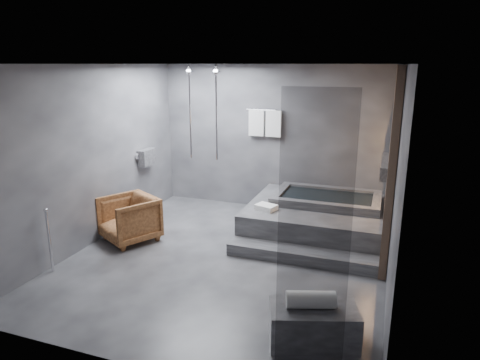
% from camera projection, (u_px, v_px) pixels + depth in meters
% --- Properties ---
extents(room, '(5.00, 5.04, 2.82)m').
position_uv_depth(room, '(259.00, 142.00, 6.01)').
color(room, '#2D2D2F').
rests_on(room, ground).
extents(tub_deck, '(2.20, 2.00, 0.50)m').
position_uv_depth(tub_deck, '(315.00, 219.00, 7.29)').
color(tub_deck, '#323234').
rests_on(tub_deck, ground).
extents(tub_step, '(2.20, 0.36, 0.18)m').
position_uv_depth(tub_step, '(301.00, 255.00, 6.26)').
color(tub_step, '#323234').
rests_on(tub_step, ground).
extents(concrete_bench, '(1.00, 0.75, 0.40)m').
position_uv_depth(concrete_bench, '(313.00, 324.00, 4.41)').
color(concrete_bench, '#313134').
rests_on(concrete_bench, ground).
extents(driftwood_chair, '(1.09, 1.10, 0.74)m').
position_uv_depth(driftwood_chair, '(129.00, 219.00, 6.93)').
color(driftwood_chair, '#4B2812').
rests_on(driftwood_chair, ground).
extents(rolled_towel, '(0.53, 0.32, 0.18)m').
position_uv_depth(rolled_towel, '(311.00, 300.00, 4.33)').
color(rolled_towel, white).
rests_on(rolled_towel, concrete_bench).
extents(deck_towel, '(0.38, 0.33, 0.09)m').
position_uv_depth(deck_towel, '(266.00, 207.00, 6.96)').
color(deck_towel, white).
rests_on(deck_towel, tub_deck).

